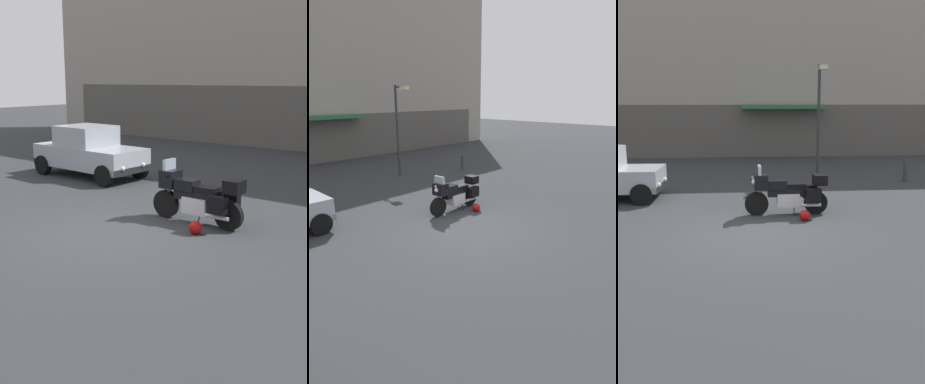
{
  "view_description": "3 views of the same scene",
  "coord_description": "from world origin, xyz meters",
  "views": [
    {
      "loc": [
        6.52,
        -6.79,
        3.1
      ],
      "look_at": [
        0.95,
        0.22,
        0.97
      ],
      "focal_mm": 44.56,
      "sensor_mm": 36.0,
      "label": 1
    },
    {
      "loc": [
        -6.95,
        -6.0,
        3.88
      ],
      "look_at": [
        0.36,
        0.73,
        0.99
      ],
      "focal_mm": 30.9,
      "sensor_mm": 36.0,
      "label": 2
    },
    {
      "loc": [
        -0.3,
        -9.38,
        3.08
      ],
      "look_at": [
        0.5,
        0.69,
        0.85
      ],
      "focal_mm": 39.43,
      "sensor_mm": 36.0,
      "label": 3
    }
  ],
  "objects": [
    {
      "name": "streetlamp_curbside",
      "position": [
        2.91,
        7.26,
        2.7
      ],
      "size": [
        0.28,
        0.94,
        4.4
      ],
      "color": "#2D2D33",
      "rests_on": "ground"
    },
    {
      "name": "ground_plane",
      "position": [
        0.0,
        0.0,
        0.0
      ],
      "size": [
        80.0,
        80.0,
        0.0
      ],
      "primitive_type": "plane",
      "color": "#2D3033"
    },
    {
      "name": "motorcycle",
      "position": [
        1.03,
        1.67,
        0.62
      ],
      "size": [
        2.26,
        0.77,
        1.36
      ],
      "rotation": [
        0.0,
        0.0,
        3.16
      ],
      "color": "black",
      "rests_on": "ground"
    },
    {
      "name": "helmet",
      "position": [
        1.39,
        1.03,
        0.14
      ],
      "size": [
        0.28,
        0.28,
        0.28
      ],
      "primitive_type": "sphere",
      "color": "#990C0C",
      "rests_on": "ground"
    },
    {
      "name": "bollard_curbside",
      "position": [
        6.02,
        5.96,
        0.46
      ],
      "size": [
        0.16,
        0.16,
        0.88
      ],
      "color": "#333338",
      "rests_on": "ground"
    }
  ]
}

